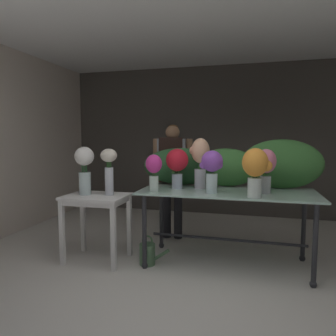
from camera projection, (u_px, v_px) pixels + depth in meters
The scene contains 17 objects.
ground_plane at pixel (206, 248), 4.10m from camera, with size 8.66×8.66×0.00m, color silver.
wall_back at pixel (222, 141), 5.86m from camera, with size 5.94×0.12×2.76m, color #4C4742.
wall_left at pixel (12, 142), 4.72m from camera, with size 0.12×4.06×2.76m, color beige.
ceiling_slab at pixel (209, 25), 3.82m from camera, with size 6.06×4.06×0.12m, color silver.
display_table_glass at pixel (227, 202), 3.51m from camera, with size 1.93×0.87×0.86m.
side_table_white at pixel (96, 205), 3.64m from camera, with size 0.71×0.54×0.78m.
florist at pixel (172, 169), 4.44m from camera, with size 0.57×0.24×1.63m.
foliage_backdrop at pixel (230, 166), 3.77m from camera, with size 2.15×0.31×0.57m.
vase_violet_snapdragons at pixel (212, 167), 3.31m from camera, with size 0.25×0.23×0.46m.
vase_rosy_stock at pixel (266, 167), 3.30m from camera, with size 0.24×0.21×0.47m.
vase_sunset_tulips at pixel (255, 168), 3.07m from camera, with size 0.29×0.25×0.49m.
vase_magenta_dahlias at pixel (154, 170), 3.40m from camera, with size 0.18×0.18×0.41m.
vase_peach_lilies at pixel (200, 159), 3.61m from camera, with size 0.24×0.21×0.59m.
vase_crimson_peonies at pixel (177, 164), 3.61m from camera, with size 0.26×0.26×0.46m.
vase_white_roses_tall at pixel (84, 167), 3.64m from camera, with size 0.23×0.22×0.56m.
vase_cream_lisianthus_tall at pixel (109, 168), 3.61m from camera, with size 0.19×0.19×0.54m.
watering_can at pixel (148, 254), 3.56m from camera, with size 0.35×0.18×0.34m.
Camera 1 is at (0.53, -2.00, 1.45)m, focal length 33.35 mm.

